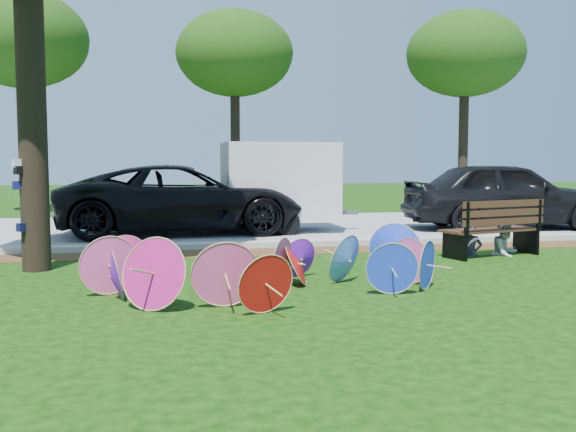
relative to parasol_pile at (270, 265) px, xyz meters
name	(u,v)px	position (x,y,z in m)	size (l,w,h in m)	color
ground	(279,304)	(0.00, -0.69, -0.37)	(90.00, 90.00, 0.00)	black
mulch_strip	(237,253)	(0.00, 3.81, -0.37)	(90.00, 1.00, 0.01)	#472D16
curb	(233,245)	(0.00, 4.51, -0.31)	(90.00, 0.30, 0.12)	#B7B5AD
street	(217,227)	(0.00, 8.66, -0.37)	(90.00, 8.00, 0.01)	gray
parasol_pile	(270,265)	(0.00, 0.00, 0.00)	(4.84, 2.60, 0.88)	#6B18B3
black_van	(183,200)	(-0.92, 7.41, 0.46)	(2.74, 5.95, 1.65)	black
dark_pickup	(505,195)	(7.33, 6.99, 0.51)	(2.07, 5.15, 1.76)	black
cargo_trailer	(280,181)	(1.47, 7.40, 0.88)	(2.71, 1.72, 2.50)	silver
park_bench	(490,228)	(4.51, 2.55, 0.14)	(1.96, 0.75, 1.02)	black
person_left	(471,224)	(4.16, 2.60, 0.22)	(0.43, 0.28, 1.18)	#3C3E52
person_right	(506,220)	(4.86, 2.60, 0.27)	(0.63, 0.49, 1.29)	#B1B2BA
bg_trees	(249,50)	(1.75, 15.11, 5.39)	(20.19, 5.95, 7.40)	black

